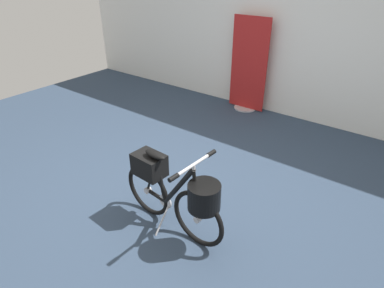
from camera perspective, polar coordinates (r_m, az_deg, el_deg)
The scene contains 4 objects.
ground_plane at distance 3.44m, azimuth -3.65°, elevation -8.69°, with size 8.15×8.15×0.00m, color #2D3D51.
back_wall at distance 5.06m, azimuth 16.96°, elevation 20.48°, with size 8.15×0.10×2.87m, color white.
floor_banner_stand at distance 5.25m, azimuth 9.79°, elevation 12.49°, with size 0.60×0.36×1.43m.
folding_bike_foreground at distance 2.78m, azimuth -3.01°, elevation -8.20°, with size 1.12×0.53×0.79m.
Camera 1 is at (1.80, -2.03, 2.11)m, focal length 30.62 mm.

